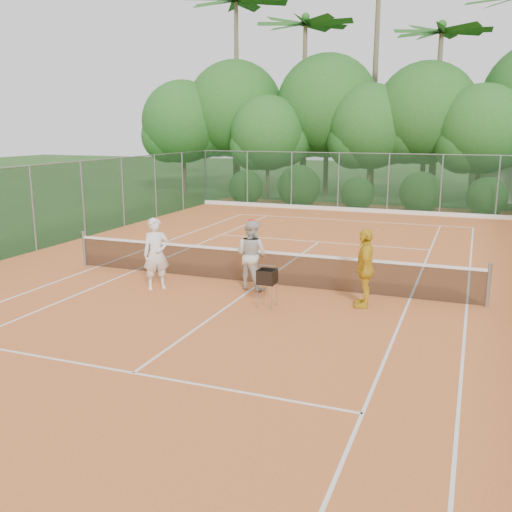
{
  "coord_description": "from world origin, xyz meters",
  "views": [
    {
      "loc": [
        5.47,
        -14.45,
        4.32
      ],
      "look_at": [
        0.35,
        -1.2,
        1.1
      ],
      "focal_mm": 40.0,
      "sensor_mm": 36.0,
      "label": 1
    }
  ],
  "objects_px": {
    "player_white": "(156,254)",
    "player_center_grp": "(251,255)",
    "player_yellow": "(365,268)",
    "ball_hopper": "(267,277)"
  },
  "relations": [
    {
      "from": "player_center_grp",
      "to": "ball_hopper",
      "type": "distance_m",
      "value": 1.68
    },
    {
      "from": "player_yellow",
      "to": "ball_hopper",
      "type": "bearing_deg",
      "value": -77.73
    },
    {
      "from": "player_center_grp",
      "to": "ball_hopper",
      "type": "relative_size",
      "value": 2.04
    },
    {
      "from": "player_center_grp",
      "to": "player_yellow",
      "type": "distance_m",
      "value": 3.18
    },
    {
      "from": "player_white",
      "to": "player_yellow",
      "type": "distance_m",
      "value": 5.55
    },
    {
      "from": "player_white",
      "to": "ball_hopper",
      "type": "height_order",
      "value": "player_white"
    },
    {
      "from": "player_white",
      "to": "player_center_grp",
      "type": "distance_m",
      "value": 2.56
    },
    {
      "from": "ball_hopper",
      "to": "player_yellow",
      "type": "bearing_deg",
      "value": 26.67
    },
    {
      "from": "player_center_grp",
      "to": "player_yellow",
      "type": "xyz_separation_m",
      "value": [
        3.14,
        -0.47,
        0.02
      ]
    },
    {
      "from": "player_yellow",
      "to": "ball_hopper",
      "type": "relative_size",
      "value": 2.05
    }
  ]
}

